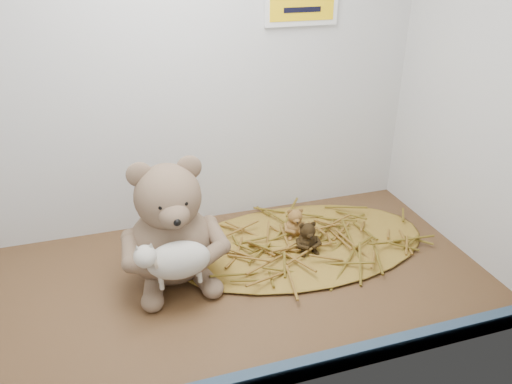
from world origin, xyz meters
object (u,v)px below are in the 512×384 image
object	(u,v)px
toy_lamb	(179,260)
mini_teddy_tan	(295,221)
main_teddy	(170,221)
mini_teddy_brown	(307,236)

from	to	relation	value
toy_lamb	mini_teddy_tan	size ratio (longest dim) A/B	2.23
main_teddy	mini_teddy_brown	size ratio (longest dim) A/B	3.71
mini_teddy_tan	mini_teddy_brown	size ratio (longest dim) A/B	0.98
mini_teddy_tan	toy_lamb	bearing A→B (deg)	-143.72
toy_lamb	mini_teddy_tan	xyz separation A→B (cm)	(31.09, 16.67, -5.80)
toy_lamb	mini_teddy_tan	distance (cm)	35.75
main_teddy	toy_lamb	bearing A→B (deg)	-92.41
mini_teddy_tan	mini_teddy_brown	bearing A→B (deg)	-80.29
main_teddy	toy_lamb	xyz separation A→B (cm)	(0.00, -9.98, -3.23)
main_teddy	mini_teddy_tan	xyz separation A→B (cm)	(31.09, 6.69, -9.03)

